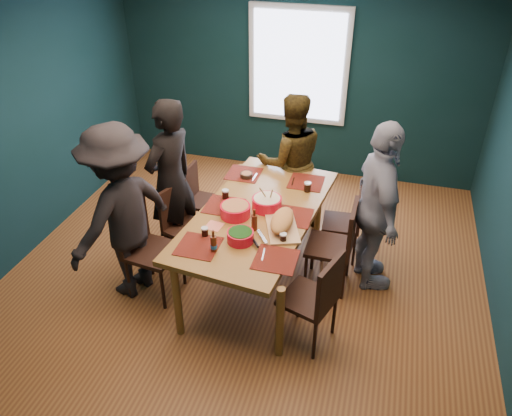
{
  "coord_description": "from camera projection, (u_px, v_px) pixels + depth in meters",
  "views": [
    {
      "loc": [
        1.24,
        -4.05,
        3.52
      ],
      "look_at": [
        0.12,
        -0.07,
        0.88
      ],
      "focal_mm": 35.0,
      "sensor_mm": 36.0,
      "label": 1
    }
  ],
  "objects": [
    {
      "name": "person_near_left",
      "position": [
        122.0,
        214.0,
        4.77
      ],
      "size": [
        1.07,
        1.35,
        1.82
      ],
      "primitive_type": "imported",
      "rotation": [
        0.0,
        0.0,
        4.33
      ],
      "color": "black",
      "rests_on": "floor"
    },
    {
      "name": "person_far_left",
      "position": [
        171.0,
        181.0,
        5.31
      ],
      "size": [
        0.63,
        0.77,
        1.82
      ],
      "primitive_type": "imported",
      "rotation": [
        0.0,
        0.0,
        4.38
      ],
      "color": "black",
      "rests_on": "floor"
    },
    {
      "name": "napkin_b",
      "position": [
        214.0,
        226.0,
        4.74
      ],
      "size": [
        0.17,
        0.17,
        0.0
      ],
      "primitive_type": "cube",
      "rotation": [
        0.0,
        0.0,
        -0.13
      ],
      "color": "#E87561",
      "rests_on": "dining_table"
    },
    {
      "name": "beer_bottle_b",
      "position": [
        254.0,
        222.0,
        4.65
      ],
      "size": [
        0.06,
        0.06,
        0.22
      ],
      "color": "#461A0C",
      "rests_on": "dining_table"
    },
    {
      "name": "cola_glass_b",
      "position": [
        283.0,
        238.0,
        4.51
      ],
      "size": [
        0.07,
        0.07,
        0.09
      ],
      "color": "black",
      "rests_on": "dining_table"
    },
    {
      "name": "bowl_herbs",
      "position": [
        240.0,
        236.0,
        4.51
      ],
      "size": [
        0.25,
        0.25,
        0.11
      ],
      "color": "red",
      "rests_on": "dining_table"
    },
    {
      "name": "small_bowl",
      "position": [
        246.0,
        175.0,
        5.53
      ],
      "size": [
        0.14,
        0.14,
        0.06
      ],
      "color": "black",
      "rests_on": "dining_table"
    },
    {
      "name": "chair_left_mid",
      "position": [
        181.0,
        220.0,
        5.37
      ],
      "size": [
        0.52,
        0.52,
        0.91
      ],
      "rotation": [
        0.0,
        0.0,
        -0.33
      ],
      "color": "black",
      "rests_on": "floor"
    },
    {
      "name": "cola_glass_c",
      "position": [
        308.0,
        186.0,
        5.27
      ],
      "size": [
        0.08,
        0.08,
        0.11
      ],
      "color": "black",
      "rests_on": "dining_table"
    },
    {
      "name": "chair_right_near",
      "position": [
        318.0,
        295.0,
        4.32
      ],
      "size": [
        0.55,
        0.55,
        0.97
      ],
      "rotation": [
        0.0,
        0.0,
        -0.33
      ],
      "color": "black",
      "rests_on": "floor"
    },
    {
      "name": "chair_left_near",
      "position": [
        144.0,
        241.0,
        4.91
      ],
      "size": [
        0.52,
        0.52,
        1.03
      ],
      "rotation": [
        0.0,
        0.0,
        -0.13
      ],
      "color": "black",
      "rests_on": "floor"
    },
    {
      "name": "dining_table",
      "position": [
        258.0,
        218.0,
        5.01
      ],
      "size": [
        1.33,
        2.27,
        0.82
      ],
      "rotation": [
        0.0,
        0.0,
        -0.12
      ],
      "color": "olive",
      "rests_on": "floor"
    },
    {
      "name": "beer_bottle_a",
      "position": [
        214.0,
        244.0,
        4.37
      ],
      "size": [
        0.06,
        0.06,
        0.22
      ],
      "color": "#461A0C",
      "rests_on": "dining_table"
    },
    {
      "name": "person_right",
      "position": [
        377.0,
        209.0,
        4.85
      ],
      "size": [
        0.76,
        1.14,
        1.8
      ],
      "primitive_type": "imported",
      "rotation": [
        0.0,
        0.0,
        1.9
      ],
      "color": "white",
      "rests_on": "floor"
    },
    {
      "name": "chair_right_far",
      "position": [
        350.0,
        217.0,
        5.43
      ],
      "size": [
        0.42,
        0.42,
        0.88
      ],
      "rotation": [
        0.0,
        0.0,
        0.07
      ],
      "color": "black",
      "rests_on": "floor"
    },
    {
      "name": "cola_glass_a",
      "position": [
        205.0,
        231.0,
        4.59
      ],
      "size": [
        0.07,
        0.07,
        0.09
      ],
      "color": "black",
      "rests_on": "dining_table"
    },
    {
      "name": "cutting_board",
      "position": [
        282.0,
        222.0,
        4.68
      ],
      "size": [
        0.46,
        0.71,
        0.15
      ],
      "rotation": [
        0.0,
        0.0,
        0.36
      ],
      "color": "tan",
      "rests_on": "dining_table"
    },
    {
      "name": "bowl_dumpling",
      "position": [
        267.0,
        203.0,
        4.97
      ],
      "size": [
        0.3,
        0.3,
        0.28
      ],
      "color": "red",
      "rests_on": "dining_table"
    },
    {
      "name": "room",
      "position": [
        253.0,
        147.0,
        4.94
      ],
      "size": [
        5.01,
        5.01,
        2.71
      ],
      "color": "#9B5F2D",
      "rests_on": "ground"
    },
    {
      "name": "napkin_c",
      "position": [
        267.0,
        261.0,
        4.29
      ],
      "size": [
        0.21,
        0.21,
        0.0
      ],
      "primitive_type": "cube",
      "rotation": [
        0.0,
        0.0,
        0.44
      ],
      "color": "#E87561",
      "rests_on": "dining_table"
    },
    {
      "name": "cola_glass_d",
      "position": [
        225.0,
        194.0,
        5.14
      ],
      "size": [
        0.07,
        0.07,
        0.1
      ],
      "color": "black",
      "rests_on": "dining_table"
    },
    {
      "name": "chair_left_far",
      "position": [
        198.0,
        195.0,
        5.88
      ],
      "size": [
        0.4,
        0.4,
        0.84
      ],
      "rotation": [
        0.0,
        0.0,
        -0.07
      ],
      "color": "black",
      "rests_on": "floor"
    },
    {
      "name": "person_back",
      "position": [
        291.0,
        161.0,
        5.87
      ],
      "size": [
        0.99,
        0.9,
        1.66
      ],
      "primitive_type": "imported",
      "rotation": [
        0.0,
        0.0,
        3.55
      ],
      "color": "black",
      "rests_on": "floor"
    },
    {
      "name": "bowl_salad",
      "position": [
        235.0,
        210.0,
        4.86
      ],
      "size": [
        0.3,
        0.3,
        0.12
      ],
      "color": "red",
      "rests_on": "dining_table"
    },
    {
      "name": "chair_right_mid",
      "position": [
        339.0,
        240.0,
        4.97
      ],
      "size": [
        0.45,
        0.45,
        0.99
      ],
      "rotation": [
        0.0,
        0.0,
        -0.02
      ],
      "color": "black",
      "rests_on": "floor"
    },
    {
      "name": "napkin_a",
      "position": [
        298.0,
        212.0,
        4.95
      ],
      "size": [
        0.14,
        0.14,
        0.0
      ],
      "primitive_type": "cube",
      "rotation": [
        0.0,
        0.0,
        0.15
      ],
      "color": "#E87561",
      "rests_on": "dining_table"
    }
  ]
}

